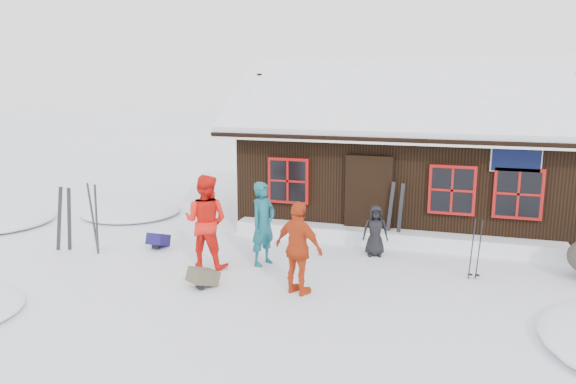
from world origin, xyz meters
The scene contains 14 objects.
ground centered at (0.00, 0.00, 0.00)m, with size 120.00×120.00×0.00m, color white.
mountain_hut centered at (1.50, 4.98, 1.58)m, with size 8.90×6.09×4.42m.
snow_drift centered at (1.50, 2.25, 0.17)m, with size 7.60×0.60×0.35m, color white.
snow_mounds centered at (1.65, 1.86, 0.00)m, with size 20.60×13.20×0.48m.
skier_teal centered at (-0.88, 0.00, 0.88)m, with size 0.64×0.42×1.76m, color #13525E.
skier_orange_left centered at (-1.96, -0.49, 0.97)m, with size 0.94×0.73×1.94m, color red.
skier_orange_right centered at (0.28, -1.35, 0.86)m, with size 1.00×0.42×1.71m, color #C13913.
skier_crouched centered at (1.26, 1.30, 0.57)m, with size 0.55×0.36×1.13m, color black.
ski_pair_left centered at (-5.50, -0.42, 0.71)m, with size 0.49×0.13×1.52m.
ski_pair_mid centered at (-4.81, -0.26, 0.75)m, with size 0.43×0.33×1.59m.
ski_pair_right centered at (1.57, 2.20, 0.72)m, with size 0.45×0.18×1.55m.
ski_poles centered at (3.33, 0.41, 0.58)m, with size 0.22×0.11×1.24m.
backpack_blue centered at (-3.59, 0.36, 0.13)m, with size 0.37×0.49×0.27m, color #191250.
backpack_olive centered at (-1.52, -1.56, 0.14)m, with size 0.38×0.50×0.27m, color #4F4B39.
Camera 1 is at (2.98, -10.59, 3.86)m, focal length 35.00 mm.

